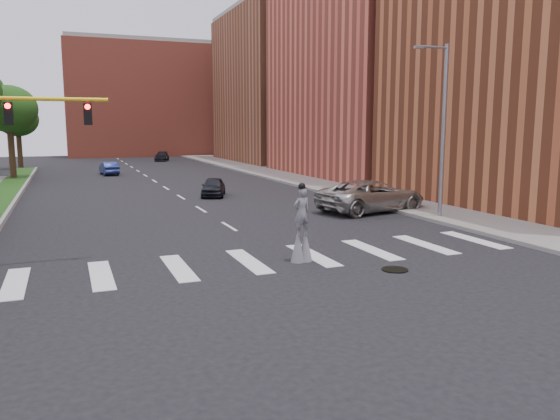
# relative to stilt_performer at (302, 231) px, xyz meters

# --- Properties ---
(ground_plane) EXTENTS (160.00, 160.00, 0.00)m
(ground_plane) POSITION_rel_stilt_performer_xyz_m (-0.51, -0.29, -1.14)
(ground_plane) COLOR black
(ground_plane) RESTS_ON ground
(median_curb) EXTENTS (0.20, 60.00, 0.28)m
(median_curb) POSITION_rel_stilt_performer_xyz_m (-10.96, 19.71, -1.00)
(median_curb) COLOR gray
(median_curb) RESTS_ON ground
(sidewalk_right) EXTENTS (5.00, 90.00, 0.18)m
(sidewalk_right) POSITION_rel_stilt_performer_xyz_m (11.99, 24.71, -1.05)
(sidewalk_right) COLOR slate
(sidewalk_right) RESTS_ON ground
(manhole) EXTENTS (0.90, 0.90, 0.04)m
(manhole) POSITION_rel_stilt_performer_xyz_m (2.49, -2.29, -1.12)
(manhole) COLOR black
(manhole) RESTS_ON ground
(building_mid) EXTENTS (16.00, 22.00, 24.00)m
(building_mid) POSITION_rel_stilt_performer_xyz_m (21.49, 29.71, 10.86)
(building_mid) COLOR #CA563F
(building_mid) RESTS_ON ground
(building_far) EXTENTS (16.00, 22.00, 20.00)m
(building_far) POSITION_rel_stilt_performer_xyz_m (21.49, 53.71, 8.86)
(building_far) COLOR #945336
(building_far) RESTS_ON ground
(building_backdrop) EXTENTS (26.00, 14.00, 18.00)m
(building_backdrop) POSITION_rel_stilt_performer_xyz_m (5.49, 77.71, 7.86)
(building_backdrop) COLOR #CA563F
(building_backdrop) RESTS_ON ground
(streetlight) EXTENTS (2.05, 0.20, 9.00)m
(streetlight) POSITION_rel_stilt_performer_xyz_m (10.40, 5.71, 3.76)
(streetlight) COLOR slate
(streetlight) RESTS_ON ground
(stilt_performer) EXTENTS (0.84, 0.56, 2.89)m
(stilt_performer) POSITION_rel_stilt_performer_xyz_m (0.00, 0.00, 0.00)
(stilt_performer) COLOR #322314
(stilt_performer) RESTS_ON ground
(suv_crossing) EXTENTS (7.05, 4.25, 1.83)m
(suv_crossing) POSITION_rel_stilt_performer_xyz_m (8.49, 9.32, -0.22)
(suv_crossing) COLOR #A3A09A
(suv_crossing) RESTS_ON ground
(car_near) EXTENTS (2.69, 4.13, 1.31)m
(car_near) POSITION_rel_stilt_performer_xyz_m (1.76, 19.45, -0.49)
(car_near) COLOR black
(car_near) RESTS_ON ground
(car_mid) EXTENTS (1.79, 4.13, 1.32)m
(car_mid) POSITION_rel_stilt_performer_xyz_m (-3.80, 39.84, -0.48)
(car_mid) COLOR navy
(car_mid) RESTS_ON ground
(car_far) EXTENTS (2.84, 4.64, 1.26)m
(car_far) POSITION_rel_stilt_performer_xyz_m (4.86, 60.32, -0.51)
(car_far) COLOR black
(car_far) RESTS_ON ground
(tree_6) EXTENTS (4.94, 4.94, 8.51)m
(tree_6) POSITION_rel_stilt_performer_xyz_m (-12.32, 37.12, 5.21)
(tree_6) COLOR #322314
(tree_6) RESTS_ON ground
(tree_7) EXTENTS (4.53, 4.53, 7.56)m
(tree_7) POSITION_rel_stilt_performer_xyz_m (-12.65, 51.24, 4.43)
(tree_7) COLOR #322314
(tree_7) RESTS_ON ground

